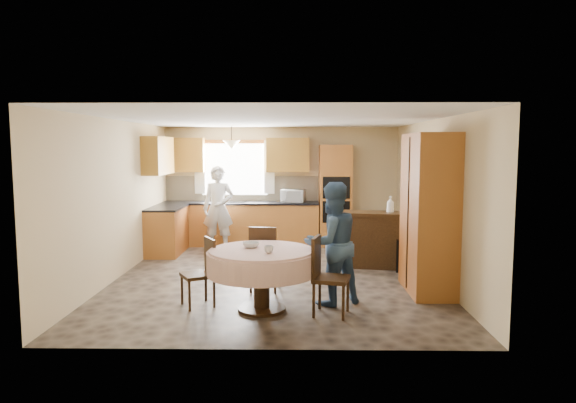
# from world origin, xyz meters

# --- Properties ---
(floor) EXTENTS (5.00, 6.00, 0.01)m
(floor) POSITION_xyz_m (0.00, 0.00, 0.00)
(floor) COLOR brown
(floor) RESTS_ON ground
(ceiling) EXTENTS (5.00, 6.00, 0.01)m
(ceiling) POSITION_xyz_m (0.00, 0.00, 2.50)
(ceiling) COLOR white
(ceiling) RESTS_ON wall_back
(wall_back) EXTENTS (5.00, 0.02, 2.50)m
(wall_back) POSITION_xyz_m (0.00, 3.00, 1.25)
(wall_back) COLOR tan
(wall_back) RESTS_ON floor
(wall_front) EXTENTS (5.00, 0.02, 2.50)m
(wall_front) POSITION_xyz_m (0.00, -3.00, 1.25)
(wall_front) COLOR tan
(wall_front) RESTS_ON floor
(wall_left) EXTENTS (0.02, 6.00, 2.50)m
(wall_left) POSITION_xyz_m (-2.50, 0.00, 1.25)
(wall_left) COLOR tan
(wall_left) RESTS_ON floor
(wall_right) EXTENTS (0.02, 6.00, 2.50)m
(wall_right) POSITION_xyz_m (2.50, 0.00, 1.25)
(wall_right) COLOR tan
(wall_right) RESTS_ON floor
(window) EXTENTS (1.40, 0.03, 1.10)m
(window) POSITION_xyz_m (-1.00, 2.98, 1.60)
(window) COLOR white
(window) RESTS_ON wall_back
(curtain_left) EXTENTS (0.22, 0.02, 1.15)m
(curtain_left) POSITION_xyz_m (-1.75, 2.93, 1.65)
(curtain_left) COLOR white
(curtain_left) RESTS_ON wall_back
(curtain_right) EXTENTS (0.22, 0.02, 1.15)m
(curtain_right) POSITION_xyz_m (-0.25, 2.93, 1.65)
(curtain_right) COLOR white
(curtain_right) RESTS_ON wall_back
(base_cab_back) EXTENTS (3.30, 0.60, 0.88)m
(base_cab_back) POSITION_xyz_m (-0.85, 2.70, 0.44)
(base_cab_back) COLOR #C07A33
(base_cab_back) RESTS_ON floor
(counter_back) EXTENTS (3.30, 0.64, 0.04)m
(counter_back) POSITION_xyz_m (-0.85, 2.70, 0.90)
(counter_back) COLOR black
(counter_back) RESTS_ON base_cab_back
(base_cab_left) EXTENTS (0.60, 1.20, 0.88)m
(base_cab_left) POSITION_xyz_m (-2.20, 1.80, 0.44)
(base_cab_left) COLOR #C07A33
(base_cab_left) RESTS_ON floor
(counter_left) EXTENTS (0.64, 1.20, 0.04)m
(counter_left) POSITION_xyz_m (-2.20, 1.80, 0.90)
(counter_left) COLOR black
(counter_left) RESTS_ON base_cab_left
(backsplash) EXTENTS (3.30, 0.02, 0.55)m
(backsplash) POSITION_xyz_m (-0.85, 2.99, 1.18)
(backsplash) COLOR beige
(backsplash) RESTS_ON wall_back
(wall_cab_left) EXTENTS (0.85, 0.33, 0.72)m
(wall_cab_left) POSITION_xyz_m (-2.05, 2.83, 1.91)
(wall_cab_left) COLOR #BD822F
(wall_cab_left) RESTS_ON wall_back
(wall_cab_right) EXTENTS (0.90, 0.33, 0.72)m
(wall_cab_right) POSITION_xyz_m (0.15, 2.83, 1.91)
(wall_cab_right) COLOR #BD822F
(wall_cab_right) RESTS_ON wall_back
(wall_cab_side) EXTENTS (0.33, 1.20, 0.72)m
(wall_cab_side) POSITION_xyz_m (-2.33, 1.80, 1.91)
(wall_cab_side) COLOR #BD822F
(wall_cab_side) RESTS_ON wall_left
(oven_tower) EXTENTS (0.66, 0.62, 2.12)m
(oven_tower) POSITION_xyz_m (1.15, 2.69, 1.06)
(oven_tower) COLOR #C07A33
(oven_tower) RESTS_ON floor
(oven_upper) EXTENTS (0.56, 0.01, 0.45)m
(oven_upper) POSITION_xyz_m (1.15, 2.38, 1.25)
(oven_upper) COLOR black
(oven_upper) RESTS_ON oven_tower
(oven_lower) EXTENTS (0.56, 0.01, 0.45)m
(oven_lower) POSITION_xyz_m (1.15, 2.38, 0.75)
(oven_lower) COLOR black
(oven_lower) RESTS_ON oven_tower
(pendant) EXTENTS (0.36, 0.36, 0.18)m
(pendant) POSITION_xyz_m (-1.00, 2.50, 2.12)
(pendant) COLOR beige
(pendant) RESTS_ON ceiling
(sideboard) EXTENTS (1.33, 0.73, 0.90)m
(sideboard) POSITION_xyz_m (1.52, 0.75, 0.45)
(sideboard) COLOR #3C2410
(sideboard) RESTS_ON floor
(space_heater) EXTENTS (0.43, 0.33, 0.54)m
(space_heater) POSITION_xyz_m (2.20, 0.39, 0.27)
(space_heater) COLOR black
(space_heater) RESTS_ON floor
(cupboard) EXTENTS (0.59, 1.19, 2.26)m
(cupboard) POSITION_xyz_m (2.22, -0.82, 1.13)
(cupboard) COLOR #C07A33
(cupboard) RESTS_ON floor
(dining_table) EXTENTS (1.38, 1.38, 0.79)m
(dining_table) POSITION_xyz_m (-0.11, -1.72, 0.61)
(dining_table) COLOR #3C2410
(dining_table) RESTS_ON floor
(chair_left) EXTENTS (0.52, 0.52, 0.88)m
(chair_left) POSITION_xyz_m (-0.89, -1.52, 0.49)
(chair_left) COLOR #3C2410
(chair_left) RESTS_ON floor
(chair_back) EXTENTS (0.46, 0.46, 0.95)m
(chair_back) POSITION_xyz_m (-0.13, -0.85, 0.53)
(chair_back) COLOR #3C2410
(chair_back) RESTS_ON floor
(chair_right) EXTENTS (0.51, 0.51, 0.97)m
(chair_right) POSITION_xyz_m (0.69, -1.86, 0.54)
(chair_right) COLOR #3C2410
(chair_right) RESTS_ON floor
(framed_picture) EXTENTS (0.06, 0.65, 0.54)m
(framed_picture) POSITION_xyz_m (2.47, 1.42, 1.74)
(framed_picture) COLOR gold
(framed_picture) RESTS_ON wall_right
(microwave) EXTENTS (0.54, 0.42, 0.27)m
(microwave) POSITION_xyz_m (0.26, 2.65, 1.06)
(microwave) COLOR silver
(microwave) RESTS_ON counter_back
(person_sink) EXTENTS (0.64, 0.43, 1.70)m
(person_sink) POSITION_xyz_m (-1.22, 2.06, 0.85)
(person_sink) COLOR silver
(person_sink) RESTS_ON floor
(person_dining) EXTENTS (0.98, 0.91, 1.62)m
(person_dining) POSITION_xyz_m (0.80, -1.42, 0.81)
(person_dining) COLOR #365276
(person_dining) RESTS_ON floor
(bowl_sideboard) EXTENTS (0.28, 0.28, 0.06)m
(bowl_sideboard) POSITION_xyz_m (1.34, 0.75, 0.93)
(bowl_sideboard) COLOR #B2B2B2
(bowl_sideboard) RESTS_ON sideboard
(bottle_sideboard) EXTENTS (0.15, 0.15, 0.33)m
(bottle_sideboard) POSITION_xyz_m (1.95, 0.75, 1.06)
(bottle_sideboard) COLOR silver
(bottle_sideboard) RESTS_ON sideboard
(cup_table) EXTENTS (0.14, 0.14, 0.09)m
(cup_table) POSITION_xyz_m (-0.00, -1.94, 0.83)
(cup_table) COLOR #B2B2B2
(cup_table) RESTS_ON dining_table
(bowl_table) EXTENTS (0.26, 0.26, 0.07)m
(bowl_table) POSITION_xyz_m (-0.25, -1.59, 0.82)
(bowl_table) COLOR #B2B2B2
(bowl_table) RESTS_ON dining_table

